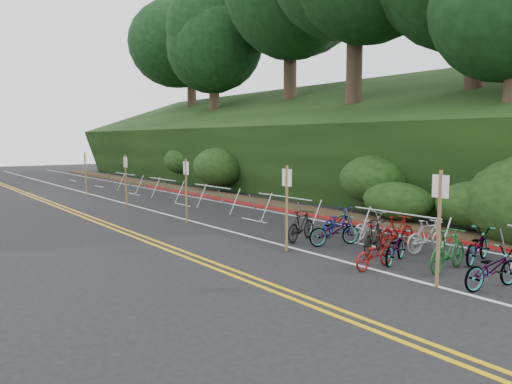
% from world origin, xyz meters
% --- Properties ---
extents(ground, '(120.00, 120.00, 0.00)m').
position_xyz_m(ground, '(0.00, 0.00, 0.00)').
color(ground, black).
rests_on(ground, ground).
extents(road_markings, '(7.47, 80.00, 0.01)m').
position_xyz_m(road_markings, '(0.63, 10.10, 0.00)').
color(road_markings, gold).
rests_on(road_markings, ground).
extents(red_curb, '(0.25, 28.00, 0.10)m').
position_xyz_m(red_curb, '(5.70, 12.00, 0.05)').
color(red_curb, maroon).
rests_on(red_curb, ground).
extents(embankment, '(14.30, 48.14, 9.11)m').
position_xyz_m(embankment, '(12.96, 19.04, 2.57)').
color(embankment, black).
rests_on(embankment, ground).
extents(tree_cluster, '(32.17, 53.81, 17.88)m').
position_xyz_m(tree_cluster, '(9.76, 22.04, 11.17)').
color(tree_cluster, '#2D2319').
rests_on(tree_cluster, ground).
extents(bike_racks_rest, '(1.14, 23.00, 1.17)m').
position_xyz_m(bike_racks_rest, '(3.00, 13.00, 0.85)').
color(bike_racks_rest, '#9A9EA6').
rests_on(bike_racks_rest, ground).
extents(signpost_near, '(0.08, 0.40, 2.59)m').
position_xyz_m(signpost_near, '(0.95, 0.28, 1.48)').
color(signpost_near, brown).
rests_on(signpost_near, ground).
extents(signposts_rest, '(0.08, 18.40, 2.50)m').
position_xyz_m(signposts_rest, '(0.60, 14.00, 1.43)').
color(signposts_rest, brown).
rests_on(signposts_rest, ground).
extents(bike_front, '(0.65, 1.53, 0.79)m').
position_xyz_m(bike_front, '(1.09, 2.15, 0.39)').
color(bike_front, maroon).
rests_on(bike_front, ground).
extents(bike_valet, '(3.40, 10.59, 1.09)m').
position_xyz_m(bike_valet, '(3.01, 1.42, 0.47)').
color(bike_valet, navy).
rests_on(bike_valet, ground).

